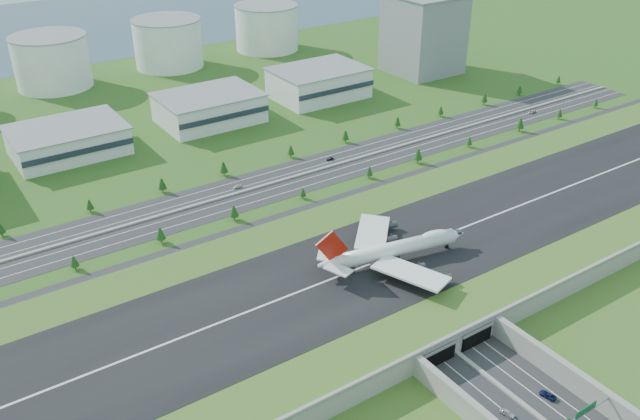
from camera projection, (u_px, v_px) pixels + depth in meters
ground at (367, 283)px, 264.21m from camera, size 1200.00×1200.00×0.00m
airfield_deck at (367, 274)px, 262.16m from camera, size 520.00×100.00×9.20m
north_expressway at (249, 190)px, 333.15m from camera, size 560.00×36.00×0.12m
tree_row at (256, 179)px, 333.85m from camera, size 502.67×48.53×8.38m
hangar_mid_a at (68, 140)px, 369.16m from camera, size 58.00×42.00×15.00m
hangar_mid_b at (209, 108)px, 410.27m from camera, size 58.00×42.00×17.00m
hangar_mid_c at (319, 83)px, 448.94m from camera, size 58.00×42.00×19.00m
office_tower at (423, 34)px, 490.36m from camera, size 46.00×46.00×55.00m
fuel_tank_b at (52, 62)px, 463.68m from camera, size 50.00×50.00×35.00m
fuel_tank_c at (168, 43)px, 505.28m from camera, size 50.00×50.00×35.00m
fuel_tank_d at (267, 28)px, 546.87m from camera, size 50.00×50.00×35.00m
bay_water at (44, 29)px, 612.67m from camera, size 1200.00×260.00×0.06m
boeing_747 at (394, 249)px, 260.28m from camera, size 63.75×59.69×19.90m
car_0 at (508, 413)px, 203.17m from camera, size 3.39×5.24×1.66m
car_2 at (548, 395)px, 209.82m from camera, size 3.33×5.63×1.47m
car_5 at (330, 159)px, 364.04m from camera, size 4.16×1.56×1.35m
car_6 at (532, 112)px, 426.50m from camera, size 6.00×3.43×1.58m
car_7 at (237, 187)px, 335.13m from camera, size 4.63×1.90×1.34m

